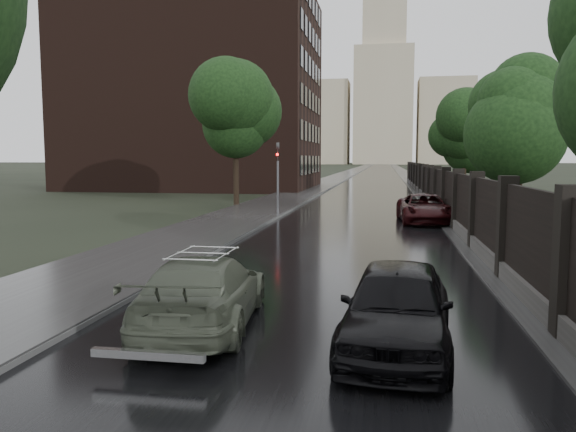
# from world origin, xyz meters

# --- Properties ---
(road) EXTENTS (8.00, 420.00, 0.02)m
(road) POSITION_xyz_m (0.00, 190.00, 0.01)
(road) COLOR black
(road) RESTS_ON ground
(sidewalk_left) EXTENTS (4.00, 420.00, 0.16)m
(sidewalk_left) POSITION_xyz_m (-6.00, 190.00, 0.08)
(sidewalk_left) COLOR #2D2D2D
(sidewalk_left) RESTS_ON ground
(verge_right) EXTENTS (3.00, 420.00, 0.08)m
(verge_right) POSITION_xyz_m (5.50, 190.00, 0.04)
(verge_right) COLOR #2D2D2D
(verge_right) RESTS_ON ground
(fence_right) EXTENTS (0.45, 75.72, 2.70)m
(fence_right) POSITION_xyz_m (4.60, 32.01, 1.01)
(fence_right) COLOR #383533
(fence_right) RESTS_ON ground
(tree_left_far) EXTENTS (4.25, 4.25, 7.39)m
(tree_left_far) POSITION_xyz_m (-8.00, 30.00, 5.24)
(tree_left_far) COLOR black
(tree_left_far) RESTS_ON ground
(tree_right_b) EXTENTS (4.08, 4.08, 7.01)m
(tree_right_b) POSITION_xyz_m (7.50, 22.00, 4.95)
(tree_right_b) COLOR black
(tree_right_b) RESTS_ON ground
(tree_right_c) EXTENTS (4.08, 4.08, 7.01)m
(tree_right_c) POSITION_xyz_m (7.50, 40.00, 4.95)
(tree_right_c) COLOR black
(tree_right_c) RESTS_ON ground
(traffic_light) EXTENTS (0.16, 0.32, 4.00)m
(traffic_light) POSITION_xyz_m (-4.30, 24.99, 2.40)
(traffic_light) COLOR #59595E
(traffic_light) RESTS_ON ground
(brick_building) EXTENTS (24.00, 18.00, 20.00)m
(brick_building) POSITION_xyz_m (-18.00, 52.00, 10.00)
(brick_building) COLOR black
(brick_building) RESTS_ON ground
(stalinist_tower) EXTENTS (92.00, 30.00, 159.00)m
(stalinist_tower) POSITION_xyz_m (0.00, 300.00, 38.38)
(stalinist_tower) COLOR tan
(stalinist_tower) RESTS_ON ground
(volga_sedan) EXTENTS (2.31, 4.80, 1.35)m
(volga_sedan) POSITION_xyz_m (-1.83, 4.67, 0.67)
(volga_sedan) COLOR #4A5141
(volga_sedan) RESTS_ON ground
(car_right_near) EXTENTS (2.05, 4.39, 1.45)m
(car_right_near) POSITION_xyz_m (1.70, 3.98, 0.73)
(car_right_near) COLOR black
(car_right_near) RESTS_ON ground
(car_right_far) EXTENTS (2.68, 5.24, 1.42)m
(car_right_far) POSITION_xyz_m (3.40, 22.77, 0.71)
(car_right_far) COLOR black
(car_right_far) RESTS_ON ground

